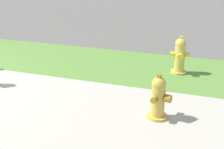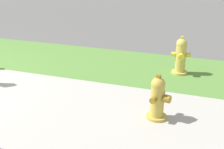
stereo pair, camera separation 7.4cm
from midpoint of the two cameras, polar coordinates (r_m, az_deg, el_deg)
fire_hydrant_across_street at (r=6.66m, az=12.78°, el=3.33°), size 0.40×0.38×0.81m
fire_hydrant_at_driveway at (r=4.75m, az=8.81°, el=-4.30°), size 0.37×0.40×0.72m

